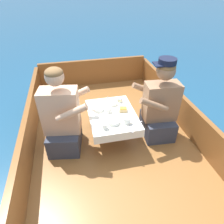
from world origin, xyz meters
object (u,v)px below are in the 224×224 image
(person_starboard, at_px, (160,107))
(coffee_cup_port, at_px, (109,110))
(coffee_cup_starboard, at_px, (105,126))
(person_port, at_px, (62,119))
(tin_can, at_px, (120,100))
(coffee_cup_center, at_px, (127,120))
(sandwich, at_px, (123,109))

(person_starboard, xyz_separation_m, coffee_cup_port, (-0.61, 0.10, -0.02))
(coffee_cup_port, distance_m, coffee_cup_starboard, 0.32)
(person_port, height_order, coffee_cup_port, person_port)
(person_starboard, bearing_deg, tin_can, -31.01)
(tin_can, bearing_deg, coffee_cup_center, -94.39)
(coffee_cup_center, bearing_deg, sandwich, 86.08)
(person_port, distance_m, sandwich, 0.72)
(person_starboard, bearing_deg, coffee_cup_starboard, 20.12)
(person_starboard, xyz_separation_m, tin_can, (-0.42, 0.30, -0.02))
(coffee_cup_center, bearing_deg, tin_can, 85.61)
(coffee_cup_port, bearing_deg, sandwich, -11.01)
(sandwich, relative_size, tin_can, 1.65)
(sandwich, relative_size, coffee_cup_starboard, 1.23)
(person_starboard, distance_m, coffee_cup_starboard, 0.74)
(coffee_cup_port, height_order, tin_can, coffee_cup_port)
(person_port, relative_size, coffee_cup_starboard, 11.41)
(tin_can, bearing_deg, sandwich, -94.85)
(person_port, relative_size, person_starboard, 1.00)
(coffee_cup_port, bearing_deg, coffee_cup_center, -59.23)
(person_port, xyz_separation_m, coffee_cup_starboard, (0.45, -0.22, -0.01))
(person_port, height_order, sandwich, person_port)
(person_port, xyz_separation_m, coffee_cup_port, (0.55, 0.09, -0.01))
(coffee_cup_starboard, height_order, coffee_cup_center, coffee_cup_center)
(coffee_cup_starboard, bearing_deg, person_port, 154.27)
(person_port, xyz_separation_m, sandwich, (0.72, 0.05, -0.01))
(person_port, height_order, person_starboard, person_starboard)
(person_port, bearing_deg, coffee_cup_center, -4.14)
(sandwich, bearing_deg, coffee_cup_port, 168.99)
(person_port, bearing_deg, coffee_cup_starboard, -16.04)
(sandwich, xyz_separation_m, coffee_cup_port, (-0.17, 0.03, -0.00))
(sandwich, relative_size, coffee_cup_center, 1.03)
(person_starboard, relative_size, tin_can, 15.28)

